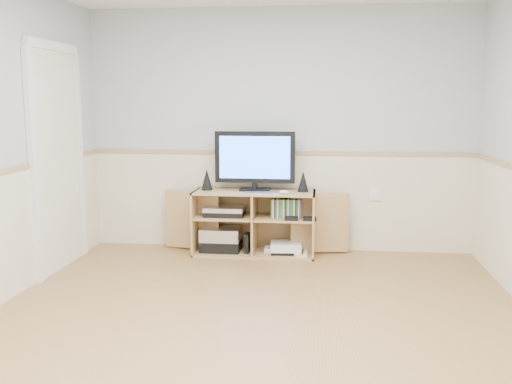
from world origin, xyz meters
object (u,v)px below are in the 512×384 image
media_cabinet (255,221)px  keyboard (262,193)px  monitor (255,159)px  game_consoles (285,248)px

media_cabinet → keyboard: keyboard is taller
monitor → game_consoles: 0.96m
monitor → game_consoles: (0.32, -0.06, -0.90)m
game_consoles → keyboard: bearing=-150.5°
keyboard → game_consoles: (0.22, 0.13, -0.59)m
media_cabinet → keyboard: 0.39m
media_cabinet → game_consoles: size_ratio=4.25×
media_cabinet → monitor: (0.00, -0.01, 0.64)m
monitor → keyboard: size_ratio=2.50×
monitor → game_consoles: bearing=-10.8°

